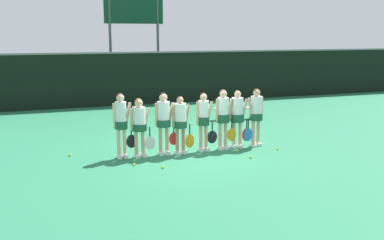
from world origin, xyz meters
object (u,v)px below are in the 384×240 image
at_px(bench_courtside, 239,109).
at_px(tennis_ball_1, 70,155).
at_px(player_3, 180,120).
at_px(player_7, 256,112).
at_px(tennis_ball_0, 134,164).
at_px(player_2, 164,118).
at_px(tennis_ball_5, 251,157).
at_px(tennis_ball_2, 278,149).
at_px(player_1, 139,122).
at_px(player_4, 204,117).
at_px(player_6, 238,114).
at_px(tennis_ball_4, 163,167).
at_px(player_5, 223,114).
at_px(tennis_ball_3, 238,151).
at_px(player_0, 121,120).
at_px(scoreboard, 134,16).

distance_m(bench_courtside, tennis_ball_1, 7.60).
xyz_separation_m(player_3, player_7, (2.40, 0.06, 0.07)).
xyz_separation_m(tennis_ball_0, tennis_ball_1, (-1.47, 1.51, 0.00)).
relative_size(player_2, tennis_ball_0, 25.62).
distance_m(player_7, tennis_ball_5, 1.70).
bearing_deg(tennis_ball_2, player_2, 168.55).
bearing_deg(tennis_ball_0, tennis_ball_1, 134.38).
bearing_deg(player_7, player_2, 171.19).
bearing_deg(player_2, bench_courtside, 41.71).
bearing_deg(tennis_ball_5, player_1, 157.84).
relative_size(player_4, tennis_ball_1, 24.64).
height_order(player_6, player_7, player_7).
distance_m(player_6, tennis_ball_2, 1.55).
relative_size(bench_courtside, tennis_ball_2, 29.26).
distance_m(tennis_ball_1, tennis_ball_5, 5.00).
bearing_deg(bench_courtside, player_1, -133.62).
height_order(bench_courtside, tennis_ball_5, bench_courtside).
relative_size(player_3, tennis_ball_4, 23.00).
height_order(player_5, player_6, player_5).
bearing_deg(tennis_ball_3, player_4, 152.72).
bearing_deg(player_0, tennis_ball_2, -11.70).
bearing_deg(player_7, tennis_ball_0, -177.10).
bearing_deg(player_5, tennis_ball_5, -74.80).
height_order(tennis_ball_0, tennis_ball_3, same).
xyz_separation_m(tennis_ball_1, tennis_ball_5, (4.64, -1.88, 0.00)).
bearing_deg(tennis_ball_2, tennis_ball_4, -170.43).
distance_m(player_2, tennis_ball_1, 2.80).
bearing_deg(player_1, scoreboard, 69.33).
bearing_deg(player_3, player_5, -5.42).
xyz_separation_m(bench_courtside, tennis_ball_0, (-5.31, -4.91, -0.37)).
bearing_deg(tennis_ball_5, bench_courtside, 67.85).
relative_size(player_6, tennis_ball_3, 24.93).
xyz_separation_m(player_3, tennis_ball_4, (-0.87, -1.21, -0.93)).
distance_m(scoreboard, tennis_ball_3, 12.22).
distance_m(player_0, tennis_ball_1, 1.80).
relative_size(player_2, tennis_ball_4, 24.48).
height_order(bench_courtside, tennis_ball_0, bench_courtside).
bearing_deg(tennis_ball_3, tennis_ball_2, -9.47).
xyz_separation_m(player_1, player_6, (2.97, 0.04, 0.04)).
distance_m(player_2, player_5, 1.80).
bearing_deg(tennis_ball_2, player_0, 170.86).
height_order(scoreboard, tennis_ball_2, scoreboard).
height_order(player_3, player_5, player_5).
xyz_separation_m(player_2, tennis_ball_3, (2.06, -0.46, -1.02)).
xyz_separation_m(scoreboard, tennis_ball_2, (1.57, -11.68, -4.16)).
bearing_deg(player_6, player_7, 7.93).
bearing_deg(tennis_ball_3, player_6, 66.57).
xyz_separation_m(scoreboard, tennis_ball_4, (-2.10, -12.30, -4.16)).
bearing_deg(player_4, tennis_ball_0, -161.05).
bearing_deg(tennis_ball_5, player_3, 146.40).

